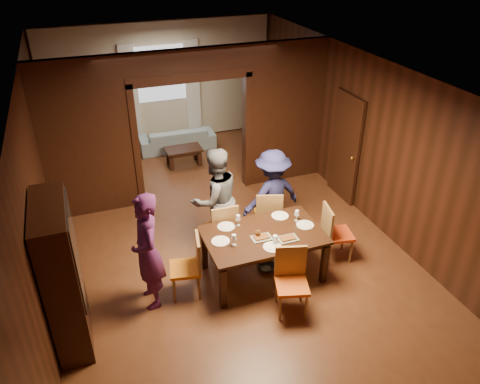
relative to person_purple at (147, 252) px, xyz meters
name	(u,v)px	position (x,y,z in m)	size (l,w,h in m)	color
floor	(221,235)	(1.44, 1.23, -0.88)	(9.00, 9.00, 0.00)	#562C18
ceiling	(216,72)	(1.44, 1.23, 2.02)	(5.50, 9.00, 0.02)	silver
room_walls	(189,118)	(1.44, 3.11, 0.62)	(5.52, 9.01, 2.90)	black
person_purple	(147,252)	(0.00, 0.00, 0.00)	(0.64, 0.42, 1.77)	#4D1A4C
person_grey	(215,199)	(1.29, 1.00, 0.01)	(0.87, 0.68, 1.78)	#53555A
person_navy	(272,195)	(2.26, 0.92, -0.07)	(1.05, 0.61, 1.63)	#1C1D47
sofa	(177,138)	(1.59, 5.08, -0.62)	(1.80, 0.70, 0.53)	#92AFC0
serving_bowl	(268,227)	(1.83, 0.09, -0.09)	(0.30, 0.30, 0.07)	black
dining_table	(263,254)	(1.73, 0.00, -0.50)	(1.77, 1.10, 0.76)	black
coffee_table	(184,156)	(1.53, 4.17, -0.68)	(0.80, 0.50, 0.40)	black
chair_left	(185,267)	(0.50, 0.00, -0.40)	(0.44, 0.44, 0.97)	#C96912
chair_right	(338,233)	(3.02, -0.01, -0.40)	(0.44, 0.44, 0.97)	red
chair_far_l	(222,227)	(1.32, 0.78, -0.40)	(0.44, 0.44, 0.97)	#D26013
chair_far_r	(268,214)	(2.18, 0.88, -0.40)	(0.44, 0.44, 0.97)	orange
chair_near	(292,284)	(1.79, -0.87, -0.40)	(0.44, 0.44, 0.97)	#DB5414
hutch	(62,275)	(-1.09, -0.27, 0.12)	(0.40, 1.20, 2.00)	black
door_right	(345,148)	(4.14, 1.73, 0.17)	(0.06, 0.90, 2.10)	black
window_far	(160,74)	(1.44, 5.67, 0.82)	(1.20, 0.03, 1.30)	silver
curtain_left	(131,96)	(0.69, 5.63, 0.37)	(0.35, 0.06, 2.40)	white
curtain_right	(193,89)	(2.19, 5.63, 0.37)	(0.35, 0.06, 2.40)	white
plate_left	(221,241)	(1.06, 0.04, -0.12)	(0.27, 0.27, 0.01)	silver
plate_far_l	(226,227)	(1.26, 0.37, -0.12)	(0.27, 0.27, 0.01)	silver
plate_far_r	(280,216)	(2.16, 0.36, -0.12)	(0.27, 0.27, 0.01)	white
plate_right	(305,225)	(2.41, 0.00, -0.12)	(0.27, 0.27, 0.01)	silver
plate_near	(272,247)	(1.71, -0.35, -0.12)	(0.27, 0.27, 0.01)	silver
platter_a	(262,237)	(1.65, -0.09, -0.10)	(0.30, 0.20, 0.04)	slate
platter_b	(288,238)	(2.01, -0.25, -0.10)	(0.30, 0.20, 0.04)	slate
wineglass_left	(234,240)	(1.22, -0.11, -0.03)	(0.08, 0.08, 0.18)	silver
wineglass_far	(238,220)	(1.45, 0.35, -0.03)	(0.08, 0.08, 0.18)	silver
wineglass_right	(297,215)	(2.35, 0.16, -0.03)	(0.08, 0.08, 0.18)	white
tumbler	(275,240)	(1.78, -0.28, -0.05)	(0.07, 0.07, 0.14)	white
condiment_jar	(258,234)	(1.62, -0.04, -0.07)	(0.08, 0.08, 0.11)	#4A2B11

